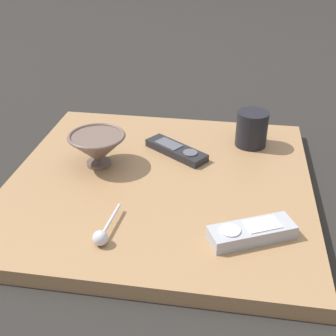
# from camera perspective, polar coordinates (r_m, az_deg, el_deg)

# --- Properties ---
(ground_plane) EXTENTS (6.00, 6.00, 0.00)m
(ground_plane) POSITION_cam_1_polar(r_m,az_deg,el_deg) (1.01, -1.07, -2.93)
(ground_plane) COLOR black
(table) EXTENTS (0.66, 0.65, 0.03)m
(table) POSITION_cam_1_polar(r_m,az_deg,el_deg) (1.00, -1.08, -2.15)
(table) COLOR #936D47
(table) RESTS_ON ground
(cereal_bowl) EXTENTS (0.13, 0.13, 0.08)m
(cereal_bowl) POSITION_cam_1_polar(r_m,az_deg,el_deg) (1.04, -9.03, 2.55)
(cereal_bowl) COLOR brown
(cereal_bowl) RESTS_ON table
(coffee_mug) EXTENTS (0.08, 0.11, 0.09)m
(coffee_mug) POSITION_cam_1_polar(r_m,az_deg,el_deg) (1.13, 10.66, 5.01)
(coffee_mug) COLOR black
(coffee_mug) RESTS_ON table
(teaspoon) EXTENTS (0.03, 0.12, 0.03)m
(teaspoon) POSITION_cam_1_polar(r_m,az_deg,el_deg) (0.81, -8.49, -8.55)
(teaspoon) COLOR silver
(teaspoon) RESTS_ON table
(tv_remote_near) EXTENTS (0.16, 0.14, 0.02)m
(tv_remote_near) POSITION_cam_1_polar(r_m,az_deg,el_deg) (1.09, 1.07, 2.30)
(tv_remote_near) COLOR black
(tv_remote_near) RESTS_ON table
(tv_remote_far) EXTENTS (0.17, 0.12, 0.03)m
(tv_remote_far) POSITION_cam_1_polar(r_m,az_deg,el_deg) (0.83, 10.67, -8.08)
(tv_remote_far) COLOR #9E9EA3
(tv_remote_far) RESTS_ON table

